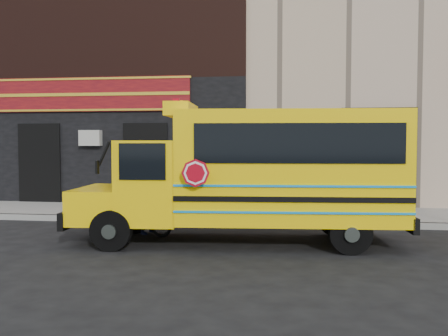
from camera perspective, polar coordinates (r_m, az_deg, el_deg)
ground at (r=10.35m, az=-0.41°, el=-8.84°), size 120.00×120.00×0.00m
curb at (r=12.87m, az=1.28°, el=-6.16°), size 40.00×0.20×0.15m
sidewalk at (r=14.34m, az=1.98°, el=-5.21°), size 40.00×3.00×0.15m
building at (r=20.92m, az=3.74°, el=14.03°), size 20.00×10.70×12.00m
school_bus at (r=10.44m, az=3.77°, el=-0.38°), size 7.03×2.73×2.92m
bicycle at (r=11.51m, az=-9.25°, el=-5.10°), size 1.74×1.13×1.02m
cyclist at (r=11.44m, az=-8.71°, el=-3.63°), size 0.56×0.69×1.62m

